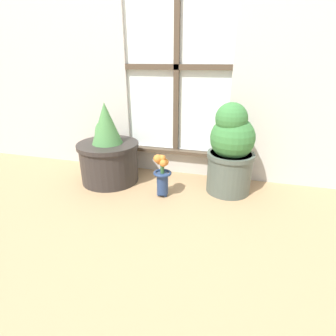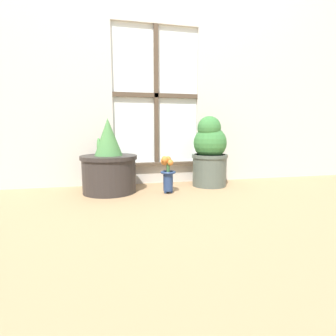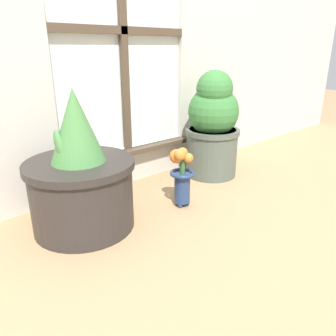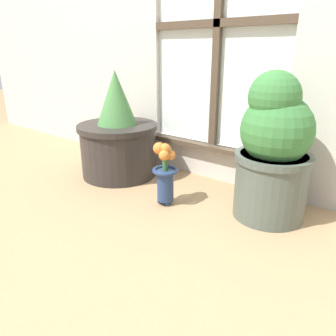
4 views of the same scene
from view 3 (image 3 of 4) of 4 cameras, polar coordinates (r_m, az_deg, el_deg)
The scene contains 4 objects.
ground_plane at distance 1.43m, azimuth 5.47°, elevation -8.29°, with size 10.00×10.00×0.00m, color tan.
potted_plant_left at distance 1.31m, azimuth -14.93°, elevation -1.91°, with size 0.42×0.42×0.55m.
potted_plant_right at distance 1.81m, azimuth 7.81°, elevation 7.14°, with size 0.30×0.30×0.58m.
flower_vase at distance 1.45m, azimuth 2.36°, elevation -0.94°, with size 0.11×0.11×0.28m.
Camera 3 is at (-0.93, -0.85, 0.68)m, focal length 35.00 mm.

